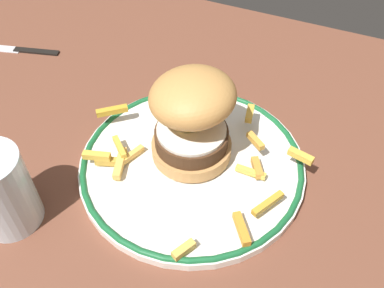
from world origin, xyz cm
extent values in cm
cube|color=brown|center=(0.00, 0.00, -2.00)|extent=(123.80, 85.82, 4.00)
cylinder|color=white|center=(-1.23, 1.61, 0.60)|extent=(29.27, 29.27, 1.20)
torus|color=#196033|center=(-1.23, 1.61, 1.20)|extent=(28.87, 28.87, 0.80)
cylinder|color=tan|center=(-1.82, 2.79, 2.50)|extent=(10.34, 10.34, 1.80)
cylinder|color=#442A18|center=(-1.82, 2.79, 4.47)|extent=(9.37, 9.37, 2.15)
cylinder|color=white|center=(-1.82, 2.79, 5.80)|extent=(8.74, 8.74, 0.50)
ellipsoid|color=yellow|center=(-2.39, 2.93, 6.47)|extent=(2.60, 2.60, 1.40)
ellipsoid|color=tan|center=(-2.11, 3.74, 10.37)|extent=(11.67, 11.22, 6.56)
cube|color=#E7B151|center=(-9.21, -2.99, 2.07)|extent=(2.45, 4.84, 0.94)
cube|color=gold|center=(-9.09, 9.06, 2.01)|extent=(1.14, 3.00, 0.81)
cube|color=gold|center=(6.43, 2.45, 1.95)|extent=(3.89, 0.75, 0.71)
cube|color=gold|center=(3.26, -10.77, 2.05)|extent=(2.07, 2.90, 0.90)
cube|color=#EBB551|center=(-8.64, -1.19, 1.96)|extent=(2.02, 4.07, 0.71)
cube|color=orange|center=(-6.33, 6.77, 2.02)|extent=(4.30, 0.87, 0.84)
cube|color=gold|center=(-14.11, 3.64, 3.71)|extent=(3.82, 3.41, 0.84)
cube|color=gold|center=(9.84, -1.84, 2.75)|extent=(2.84, 4.38, 0.76)
cube|color=gold|center=(-10.96, -3.36, 2.04)|extent=(3.07, 1.85, 0.87)
cube|color=gold|center=(6.96, 3.33, 2.06)|extent=(2.38, 3.11, 0.92)
cube|color=gold|center=(3.39, 10.53, 3.89)|extent=(1.43, 3.02, 0.92)
cube|color=gold|center=(-10.33, -1.04, 2.70)|extent=(3.31, 3.02, 0.73)
cube|color=orange|center=(8.10, -5.83, 2.07)|extent=(3.19, 3.83, 0.94)
cube|color=gold|center=(-6.74, 6.29, 2.10)|extent=(3.62, 1.89, 1.00)
cube|color=gold|center=(-12.07, -3.70, 2.93)|extent=(3.64, 1.89, 0.89)
cube|color=gold|center=(5.61, 6.31, 3.57)|extent=(2.86, 2.42, 0.79)
cube|color=gold|center=(11.58, 5.91, 3.78)|extent=(3.39, 1.57, 0.87)
cylinder|color=silver|center=(-17.63, -14.04, 5.20)|extent=(7.12, 7.12, 10.40)
cylinder|color=silver|center=(-17.63, -14.04, 2.43)|extent=(6.55, 6.55, 4.87)
cube|color=black|center=(-36.45, 14.53, 0.30)|extent=(8.04, 3.24, 0.70)
camera|label=1|loc=(13.28, -31.30, 43.42)|focal=39.89mm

